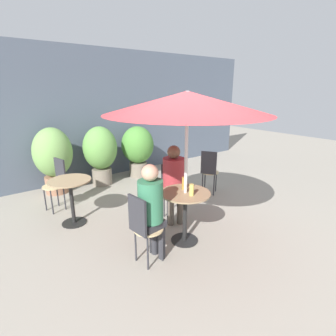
{
  "coord_description": "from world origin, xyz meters",
  "views": [
    {
      "loc": [
        -2.18,
        -2.36,
        2.11
      ],
      "look_at": [
        0.0,
        0.54,
        1.0
      ],
      "focal_mm": 28.0,
      "sensor_mm": 36.0,
      "label": 1
    }
  ],
  "objects": [
    {
      "name": "storefront_wall",
      "position": [
        0.0,
        3.62,
        1.5
      ],
      "size": [
        10.0,
        0.06,
        3.0
      ],
      "color": "#4C5666",
      "rests_on": "ground_plane"
    },
    {
      "name": "bistro_chair_2",
      "position": [
        1.52,
        1.17,
        0.55
      ],
      "size": [
        0.42,
        0.41,
        0.92
      ],
      "rotation": [
        0.0,
        0.0,
        2.14
      ],
      "color": "tan",
      "rests_on": "ground_plane"
    },
    {
      "name": "seated_person_1",
      "position": [
        -0.61,
        0.07,
        0.76
      ],
      "size": [
        0.33,
        0.31,
        1.27
      ],
      "rotation": [
        0.0,
        0.0,
        1.69
      ],
      "color": "#2D2D33",
      "rests_on": "ground_plane"
    },
    {
      "name": "bistro_chair_1",
      "position": [
        -0.75,
        0.05,
        0.55
      ],
      "size": [
        0.38,
        0.37,
        0.92
      ],
      "rotation": [
        0.0,
        0.0,
        -4.59
      ],
      "color": "tan",
      "rests_on": "ground_plane"
    },
    {
      "name": "potted_plant_1",
      "position": [
        0.02,
        3.05,
        0.77
      ],
      "size": [
        0.74,
        0.74,
        1.32
      ],
      "color": "slate",
      "rests_on": "ground_plane"
    },
    {
      "name": "potted_plant_0",
      "position": [
        -0.94,
        3.16,
        0.79
      ],
      "size": [
        0.77,
        0.77,
        1.37
      ],
      "color": "#93664C",
      "rests_on": "ground_plane"
    },
    {
      "name": "bistro_chair_0",
      "position": [
        0.3,
        0.84,
        0.55
      ],
      "size": [
        0.4,
        0.41,
        0.92
      ],
      "rotation": [
        0.0,
        0.0,
        -0.4
      ],
      "color": "tan",
      "rests_on": "ground_plane"
    },
    {
      "name": "ground_plane",
      "position": [
        0.0,
        0.0,
        0.0
      ],
      "size": [
        20.0,
        20.0,
        0.0
      ],
      "primitive_type": "plane",
      "color": "gray"
    },
    {
      "name": "cafe_table_far",
      "position": [
        -1.1,
        1.61,
        0.54
      ],
      "size": [
        0.65,
        0.65,
        0.75
      ],
      "color": "black",
      "rests_on": "ground_plane"
    },
    {
      "name": "beer_glass_0",
      "position": [
        0.06,
        0.25,
        0.84
      ],
      "size": [
        0.06,
        0.06,
        0.18
      ],
      "color": "#B28433",
      "rests_on": "cafe_table_near"
    },
    {
      "name": "seated_person_0",
      "position": [
        0.24,
        0.71,
        0.75
      ],
      "size": [
        0.4,
        0.41,
        1.27
      ],
      "rotation": [
        0.0,
        0.0,
        -0.4
      ],
      "color": "brown",
      "rests_on": "ground_plane"
    },
    {
      "name": "umbrella",
      "position": [
        0.0,
        0.14,
        1.93
      ],
      "size": [
        2.1,
        2.1,
        2.08
      ],
      "color": "silver",
      "rests_on": "ground_plane"
    },
    {
      "name": "bistro_chair_3",
      "position": [
        -1.12,
        2.32,
        0.55
      ],
      "size": [
        0.39,
        0.38,
        0.92
      ],
      "rotation": [
        0.0,
        0.0,
        4.96
      ],
      "color": "tan",
      "rests_on": "ground_plane"
    },
    {
      "name": "cafe_table_near",
      "position": [
        0.0,
        0.14,
        0.56
      ],
      "size": [
        0.69,
        0.69,
        0.75
      ],
      "color": "black",
      "rests_on": "ground_plane"
    },
    {
      "name": "beer_glass_1",
      "position": [
        -0.0,
        0.02,
        0.83
      ],
      "size": [
        0.06,
        0.06,
        0.16
      ],
      "color": "#DBC65B",
      "rests_on": "cafe_table_near"
    },
    {
      "name": "potted_plant_2",
      "position": [
        0.99,
        3.07,
        0.72
      ],
      "size": [
        0.78,
        0.78,
        1.24
      ],
      "color": "slate",
      "rests_on": "ground_plane"
    }
  ]
}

